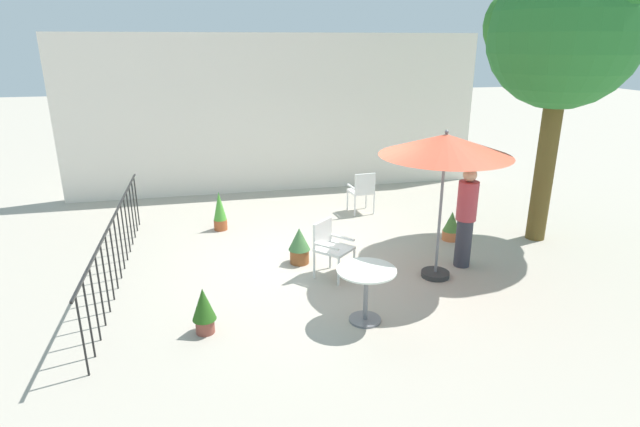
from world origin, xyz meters
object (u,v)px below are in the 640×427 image
potted_plant_0 (204,309)px  potted_plant_2 (220,211)px  cafe_table_0 (366,285)px  patio_chair_0 (362,189)px  potted_plant_1 (299,245)px  standing_person (466,217)px  patio_chair_1 (330,244)px  patio_umbrella_0 (446,147)px  potted_plant_3 (451,226)px  shade_tree (566,33)px

potted_plant_0 → potted_plant_2: bearing=85.0°
cafe_table_0 → patio_chair_0: (1.26, 4.25, 0.01)m
potted_plant_1 → standing_person: 2.73m
cafe_table_0 → patio_chair_1: 1.45m
standing_person → cafe_table_0: bearing=-147.5°
cafe_table_0 → patio_chair_1: size_ratio=0.87×
patio_umbrella_0 → potted_plant_1: bearing=154.0°
cafe_table_0 → potted_plant_3: size_ratio=1.41×
shade_tree → potted_plant_2: size_ratio=6.33×
potted_plant_2 → cafe_table_0: bearing=-65.9°
cafe_table_0 → patio_chair_1: (-0.13, 1.44, 0.00)m
patio_umbrella_0 → patio_chair_0: patio_umbrella_0 is taller
patio_chair_1 → potted_plant_2: (-1.61, 2.45, -0.15)m
patio_chair_1 → potted_plant_0: 2.33m
patio_umbrella_0 → potted_plant_2: 4.63m
cafe_table_0 → potted_plant_1: size_ratio=1.26×
cafe_table_0 → standing_person: size_ratio=0.47×
shade_tree → patio_chair_1: (-4.19, -0.74, -3.11)m
shade_tree → standing_person: size_ratio=2.97×
patio_chair_1 → standing_person: 2.24m
patio_chair_1 → potted_plant_3: size_ratio=1.62×
patio_umbrella_0 → potted_plant_2: (-3.22, 2.86, -1.69)m
potted_plant_3 → cafe_table_0: bearing=-135.0°
patio_umbrella_0 → standing_person: size_ratio=1.40×
potted_plant_2 → patio_umbrella_0: bearing=-41.6°
patio_chair_0 → potted_plant_0: patio_chair_0 is taller
cafe_table_0 → shade_tree: bearing=28.3°
patio_chair_1 → potted_plant_0: patio_chair_1 is taller
potted_plant_0 → potted_plant_1: 2.41m
patio_chair_1 → potted_plant_2: size_ratio=1.15×
potted_plant_1 → standing_person: size_ratio=0.37×
potted_plant_1 → potted_plant_2: 2.25m
shade_tree → patio_umbrella_0: shade_tree is taller
shade_tree → potted_plant_1: shade_tree is taller
potted_plant_2 → patio_chair_0: bearing=6.7°
patio_umbrella_0 → potted_plant_0: bearing=-166.2°
patio_umbrella_0 → cafe_table_0: size_ratio=2.98×
patio_chair_0 → potted_plant_1: bearing=-128.3°
patio_chair_0 → shade_tree: bearing=-36.5°
potted_plant_2 → standing_person: 4.63m
patio_chair_1 → potted_plant_3: (2.56, 0.98, -0.26)m
cafe_table_0 → potted_plant_2: potted_plant_2 is taller
patio_chair_0 → potted_plant_2: patio_chair_0 is taller
shade_tree → patio_umbrella_0: bearing=-156.0°
shade_tree → patio_chair_1: bearing=-170.0°
standing_person → potted_plant_3: bearing=72.5°
potted_plant_1 → potted_plant_2: potted_plant_2 is taller
cafe_table_0 → potted_plant_2: bearing=114.1°
potted_plant_1 → shade_tree: bearing=2.2°
patio_umbrella_0 → patio_chair_1: size_ratio=2.61×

